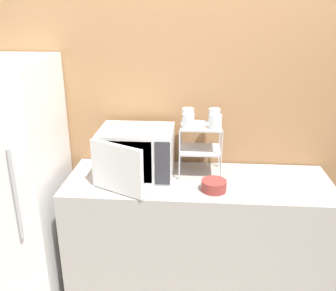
% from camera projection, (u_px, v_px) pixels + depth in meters
% --- Properties ---
extents(wall_back, '(8.00, 0.06, 2.60)m').
position_uv_depth(wall_back, '(200.00, 112.00, 2.72)').
color(wall_back, '#9E7047').
rests_on(wall_back, ground_plane).
extents(counter, '(1.79, 0.62, 0.92)m').
position_uv_depth(counter, '(196.00, 237.00, 2.70)').
color(counter, '#9E9993').
rests_on(counter, ground_plane).
extents(microwave, '(0.51, 0.57, 0.33)m').
position_uv_depth(microwave, '(136.00, 153.00, 2.55)').
color(microwave, silver).
rests_on(microwave, counter).
extents(dish_rack, '(0.29, 0.25, 0.35)m').
position_uv_depth(dish_rack, '(201.00, 139.00, 2.55)').
color(dish_rack, '#B2B2B7').
rests_on(dish_rack, counter).
extents(glass_front_left, '(0.08, 0.08, 0.10)m').
position_uv_depth(glass_front_left, '(188.00, 121.00, 2.44)').
color(glass_front_left, silver).
rests_on(glass_front_left, dish_rack).
extents(glass_back_right, '(0.08, 0.08, 0.10)m').
position_uv_depth(glass_back_right, '(214.00, 116.00, 2.56)').
color(glass_back_right, silver).
rests_on(glass_back_right, dish_rack).
extents(glass_front_right, '(0.08, 0.08, 0.10)m').
position_uv_depth(glass_front_right, '(216.00, 122.00, 2.42)').
color(glass_front_right, silver).
rests_on(glass_front_right, dish_rack).
extents(glass_back_left, '(0.08, 0.08, 0.10)m').
position_uv_depth(glass_back_left, '(188.00, 115.00, 2.57)').
color(glass_back_left, silver).
rests_on(glass_back_left, dish_rack).
extents(bowl, '(0.16, 0.16, 0.07)m').
position_uv_depth(bowl, '(214.00, 186.00, 2.38)').
color(bowl, maroon).
rests_on(bowl, counter).
extents(refrigerator, '(0.65, 0.68, 1.72)m').
position_uv_depth(refrigerator, '(12.00, 182.00, 2.63)').
color(refrigerator, white).
rests_on(refrigerator, ground_plane).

